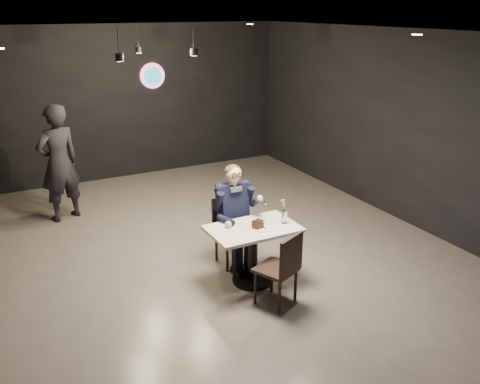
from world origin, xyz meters
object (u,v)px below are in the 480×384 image
chair_far (233,232)px  sundae_glass (284,217)px  seated_man (233,214)px  main_table (253,255)px  chair_near (276,268)px  passerby (59,163)px

chair_far → sundae_glass: chair_far is taller
chair_far → seated_man: seated_man is taller
main_table → sundae_glass: size_ratio=6.66×
main_table → chair_near: size_ratio=1.20×
seated_man → chair_near: bearing=-90.0°
chair_near → seated_man: 1.13m
main_table → seated_man: seated_man is taller
main_table → passerby: passerby is taller
chair_near → seated_man: seated_man is taller
main_table → chair_near: chair_near is taller
main_table → chair_far: size_ratio=1.20×
chair_far → seated_man: size_ratio=0.64×
chair_far → chair_near: size_ratio=1.00×
sundae_glass → passerby: 3.94m
chair_near → seated_man: bearing=65.5°
chair_near → seated_man: size_ratio=0.64×
chair_far → main_table: bearing=-90.0°
seated_man → sundae_glass: size_ratio=8.71×
chair_near → seated_man: (0.00, 1.10, 0.26)m
chair_near → passerby: bearing=90.4°
main_table → seated_man: (-0.00, 0.55, 0.34)m
seated_man → chair_far: bearing=90.0°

